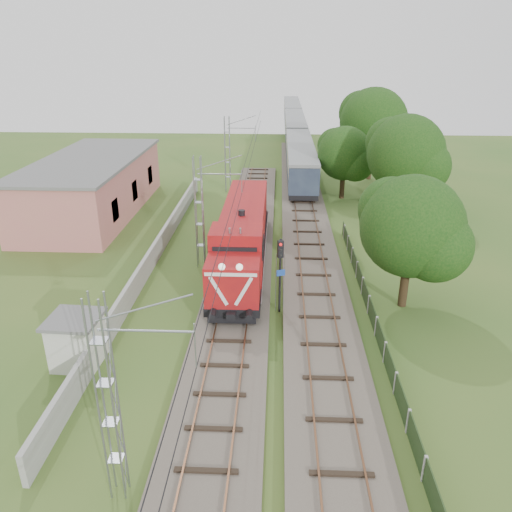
{
  "coord_description": "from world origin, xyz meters",
  "views": [
    {
      "loc": [
        2.47,
        -20.97,
        14.89
      ],
      "look_at": [
        1.12,
        8.79,
        2.2
      ],
      "focal_mm": 35.0,
      "sensor_mm": 36.0,
      "label": 1
    }
  ],
  "objects_px": {
    "coach_rake": "(295,128)",
    "relay_hut": "(77,340)",
    "locomotive": "(242,236)",
    "signal_post": "(280,263)"
  },
  "relations": [
    {
      "from": "locomotive",
      "to": "signal_post",
      "type": "relative_size",
      "value": 3.86
    },
    {
      "from": "coach_rake",
      "to": "relay_hut",
      "type": "relative_size",
      "value": 25.95
    },
    {
      "from": "locomotive",
      "to": "relay_hut",
      "type": "height_order",
      "value": "locomotive"
    },
    {
      "from": "signal_post",
      "to": "relay_hut",
      "type": "height_order",
      "value": "signal_post"
    },
    {
      "from": "coach_rake",
      "to": "relay_hut",
      "type": "bearing_deg",
      "value": -101.48
    },
    {
      "from": "locomotive",
      "to": "coach_rake",
      "type": "bearing_deg",
      "value": 84.14
    },
    {
      "from": "locomotive",
      "to": "relay_hut",
      "type": "bearing_deg",
      "value": -121.0
    },
    {
      "from": "locomotive",
      "to": "relay_hut",
      "type": "distance_m",
      "value": 14.41
    },
    {
      "from": "signal_post",
      "to": "relay_hut",
      "type": "distance_m",
      "value": 11.7
    },
    {
      "from": "signal_post",
      "to": "relay_hut",
      "type": "xyz_separation_m",
      "value": [
        -10.08,
        -5.64,
        -1.91
      ]
    }
  ]
}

